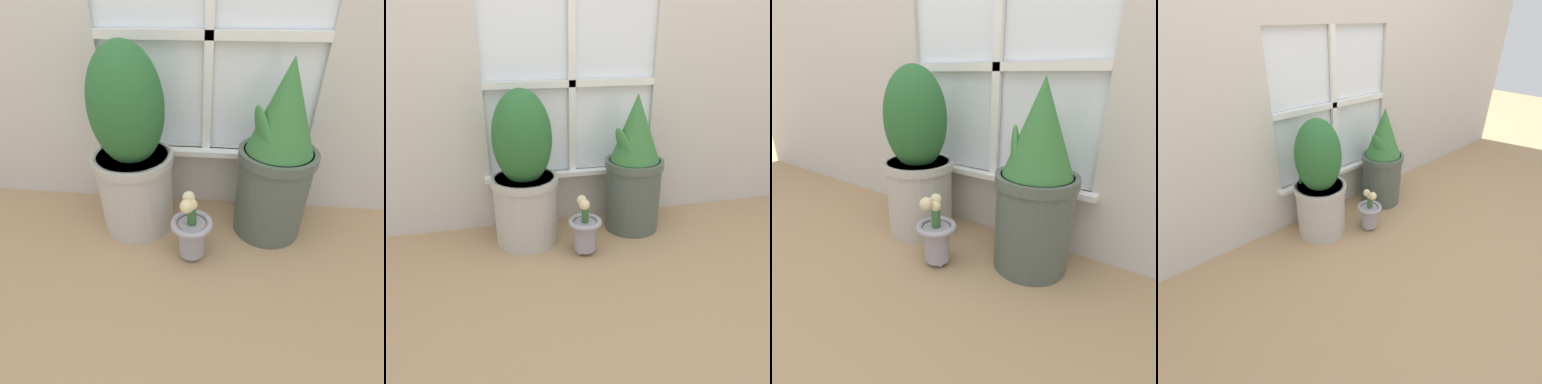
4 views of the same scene
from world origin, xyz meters
The scene contains 4 objects.
ground_plane centered at (0.00, 0.00, 0.00)m, with size 10.00×10.00×0.00m, color tan.
potted_plant_left centered at (-0.29, 0.30, 0.36)m, with size 0.33×0.33×0.77m.
potted_plant_right centered at (0.29, 0.31, 0.34)m, with size 0.31×0.31×0.73m.
flower_vase centered at (-0.03, 0.11, 0.13)m, with size 0.16×0.16×0.30m.
Camera 3 is at (0.66, -0.69, 0.73)m, focal length 28.00 mm.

